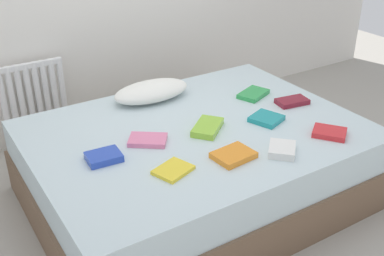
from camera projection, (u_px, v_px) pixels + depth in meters
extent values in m
plane|color=#9E998E|center=(196.00, 196.00, 3.11)|extent=(8.00, 8.00, 0.00)
cube|color=brown|center=(196.00, 178.00, 3.05)|extent=(2.00, 1.50, 0.28)
cube|color=silver|center=(196.00, 144.00, 2.93)|extent=(1.96, 1.46, 0.22)
cylinder|color=white|center=(4.00, 105.00, 3.41)|extent=(0.04, 0.04, 0.55)
cylinder|color=white|center=(13.00, 103.00, 3.44)|extent=(0.04, 0.04, 0.55)
cylinder|color=white|center=(22.00, 101.00, 3.47)|extent=(0.04, 0.04, 0.55)
cylinder|color=white|center=(30.00, 99.00, 3.50)|extent=(0.04, 0.04, 0.55)
cylinder|color=white|center=(39.00, 97.00, 3.53)|extent=(0.04, 0.04, 0.55)
cylinder|color=white|center=(47.00, 96.00, 3.56)|extent=(0.04, 0.04, 0.55)
cylinder|color=white|center=(55.00, 94.00, 3.59)|extent=(0.04, 0.04, 0.55)
cylinder|color=white|center=(63.00, 92.00, 3.62)|extent=(0.04, 0.04, 0.55)
cube|color=white|center=(29.00, 66.00, 3.39)|extent=(0.48, 0.04, 0.04)
cube|color=white|center=(40.00, 129.00, 3.63)|extent=(0.48, 0.04, 0.04)
ellipsoid|color=white|center=(152.00, 91.00, 3.23)|extent=(0.54, 0.28, 0.12)
cube|color=yellow|center=(173.00, 170.00, 2.45)|extent=(0.23, 0.20, 0.02)
cube|color=teal|center=(266.00, 119.00, 2.96)|extent=(0.22, 0.22, 0.03)
cube|color=red|center=(329.00, 133.00, 2.80)|extent=(0.23, 0.24, 0.03)
cube|color=#8CC638|center=(208.00, 127.00, 2.85)|extent=(0.28, 0.26, 0.04)
cube|color=maroon|center=(292.00, 101.00, 3.19)|extent=(0.23, 0.15, 0.03)
cube|color=orange|center=(233.00, 155.00, 2.57)|extent=(0.23, 0.18, 0.03)
cube|color=#2847B7|center=(104.00, 157.00, 2.54)|extent=(0.19, 0.15, 0.04)
cube|color=white|center=(282.00, 150.00, 2.61)|extent=(0.22, 0.22, 0.04)
cube|color=pink|center=(148.00, 140.00, 2.72)|extent=(0.26, 0.24, 0.03)
cube|color=green|center=(253.00, 94.00, 3.30)|extent=(0.26, 0.22, 0.03)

